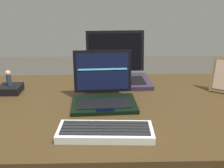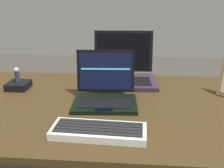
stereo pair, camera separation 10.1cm
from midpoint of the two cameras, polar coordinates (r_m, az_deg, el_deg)
The scene contains 6 objects.
desk at distance 1.15m, azimuth -2.86°, elevation -8.79°, with size 1.72×0.81×0.76m.
laptop_front at distance 1.08m, azimuth 1.09°, elevation -2.09°, with size 0.28×0.22×0.21m.
laptop_rear at distance 1.34m, azimuth 4.75°, elevation 2.58°, with size 0.35×0.29×0.25m.
external_keyboard at distance 0.86m, azimuth 0.42°, elevation -10.54°, with size 0.32×0.13×0.03m.
figurine_stand at distance 1.31m, azimuth -18.18°, elevation -0.33°, with size 0.10×0.10×0.03m, color black.
figurine at distance 1.30m, azimuth -18.44°, elevation 2.05°, with size 0.03×0.03×0.07m.
Camera 2 is at (0.19, -1.00, 1.20)m, focal length 40.88 mm.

